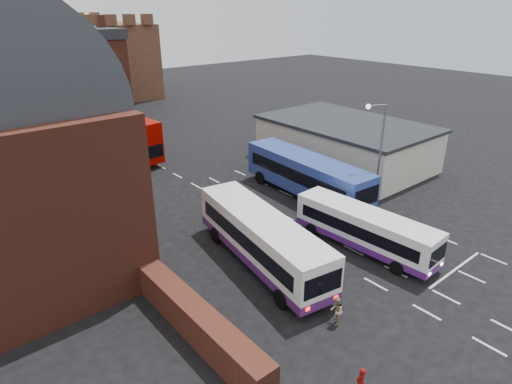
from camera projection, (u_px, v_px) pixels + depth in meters
ground at (364, 278)px, 25.22m from camera, size 180.00×180.00×0.00m
forecourt_wall at (199, 324)px, 20.29m from camera, size 1.20×10.00×1.80m
cream_building at (345, 142)px, 43.02m from camera, size 10.40×16.40×4.25m
brick_terrace at (29, 89)px, 51.88m from camera, size 22.00×10.00×11.00m
castle_keep at (73, 62)px, 72.80m from camera, size 22.00×22.00×12.00m
bus_white_outbound at (262, 236)px, 25.96m from camera, size 4.53×12.04×3.21m
bus_white_inbound at (365, 227)px, 27.73m from camera, size 2.89×9.87×2.66m
bus_blue at (307, 173)px, 35.35m from camera, size 3.70×12.70×3.43m
bus_red_double at (122, 135)px, 44.50m from camera, size 3.71×11.55×4.54m
street_lamp at (378, 147)px, 32.12m from camera, size 1.57×0.86×8.31m
pedestrian_red at (360, 382)px, 17.39m from camera, size 0.53×0.36×1.42m
pedestrian_beige at (336, 311)px, 21.35m from camera, size 0.95×0.90×1.54m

